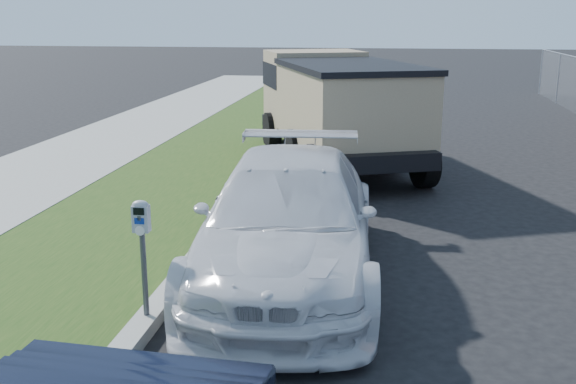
# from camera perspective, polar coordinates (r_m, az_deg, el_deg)

# --- Properties ---
(ground) EXTENTS (120.00, 120.00, 0.00)m
(ground) POSITION_cam_1_polar(r_m,az_deg,el_deg) (7.88, 9.16, -9.30)
(ground) COLOR black
(ground) RESTS_ON ground
(streetside) EXTENTS (6.12, 50.00, 0.15)m
(streetside) POSITION_cam_1_polar(r_m,az_deg,el_deg) (11.11, -20.99, -2.54)
(streetside) COLOR gray
(streetside) RESTS_ON ground
(parking_meter) EXTENTS (0.18, 0.12, 1.27)m
(parking_meter) POSITION_cam_1_polar(r_m,az_deg,el_deg) (6.99, -12.26, -3.47)
(parking_meter) COLOR #3F4247
(parking_meter) RESTS_ON ground
(white_wagon) EXTENTS (2.45, 5.30, 1.50)m
(white_wagon) POSITION_cam_1_polar(r_m,az_deg,el_deg) (8.28, 0.08, -2.35)
(white_wagon) COLOR silver
(white_wagon) RESTS_ON ground
(dump_truck) EXTENTS (4.18, 6.37, 2.35)m
(dump_truck) POSITION_cam_1_polar(r_m,az_deg,el_deg) (14.73, 4.02, 7.49)
(dump_truck) COLOR black
(dump_truck) RESTS_ON ground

